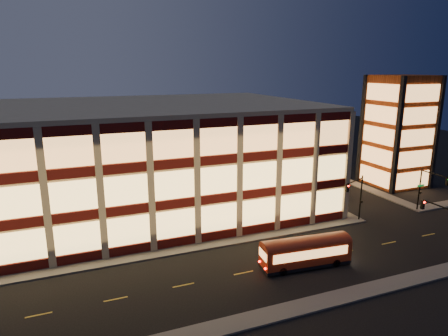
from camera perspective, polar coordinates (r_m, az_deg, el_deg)
name	(u,v)px	position (r m, az deg, el deg)	size (l,w,h in m)	color
ground	(186,254)	(43.47, -5.50, -12.09)	(200.00, 200.00, 0.00)	black
sidewalk_office_south	(156,254)	(43.67, -9.74, -12.00)	(54.00, 2.00, 0.15)	#514F4C
sidewalk_office_east	(290,186)	(66.87, 9.40, -2.61)	(2.00, 30.00, 0.15)	#514F4C
sidewalk_tower_west	(344,180)	(73.04, 16.81, -1.60)	(2.00, 30.00, 0.15)	#514F4C
sidewalk_near	(234,324)	(32.88, 1.47, -21.39)	(100.00, 2.00, 0.15)	#514F4C
office_building	(129,157)	(56.25, -13.47, 1.54)	(50.45, 30.45, 14.50)	tan
stair_tower	(398,131)	(71.52, 23.59, 4.81)	(8.60, 8.60, 18.00)	#8C3814
traffic_signal_far	(356,192)	(52.30, 18.36, -3.31)	(3.79, 1.87, 6.00)	black
traffic_signal_right	(429,185)	(59.51, 27.26, -2.11)	(1.20, 4.37, 6.00)	black
traffic_signal_near	(442,223)	(45.80, 28.71, -6.84)	(0.32, 4.45, 6.00)	black
trolley_bus	(306,250)	(40.89, 11.58, -11.46)	(9.19, 3.06, 3.06)	#942008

